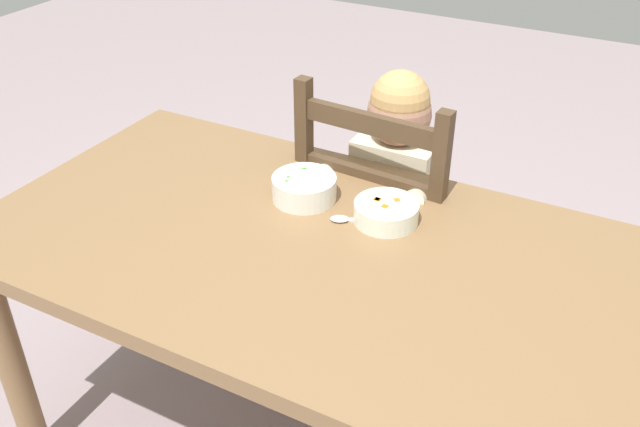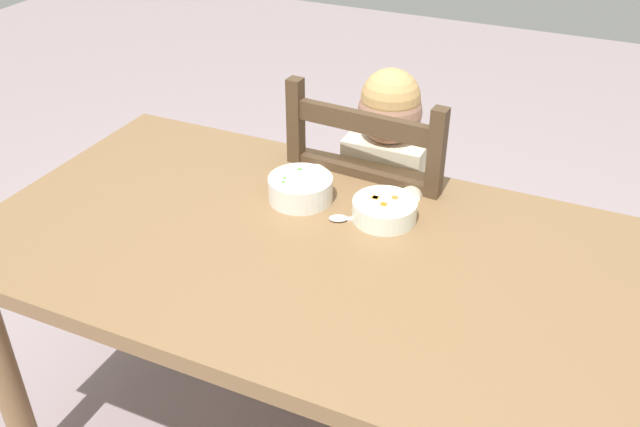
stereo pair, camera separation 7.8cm
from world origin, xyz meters
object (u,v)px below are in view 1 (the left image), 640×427
Objects in this scene: spoon at (349,219)px; bowl_of_carrots at (386,212)px; bowl_of_peas at (304,187)px; child_figure at (391,186)px; dining_chair at (387,238)px; dining_table at (308,277)px.

bowl_of_carrots is at bearing 27.58° from spoon.
spoon is at bearing -15.87° from bowl_of_peas.
bowl_of_peas is at bearing -180.00° from bowl_of_carrots.
child_figure reaches higher than bowl_of_carrots.
dining_chair is 0.43m from bowl_of_carrots.
dining_chair is at bearing 89.32° from dining_table.
spoon is (0.03, -0.33, 0.09)m from child_figure.
dining_chair is 6.06× the size of bowl_of_peas.
dining_chair is 0.99× the size of child_figure.
child_figure is at bearing -48.88° from dining_chair.
dining_table is 10.05× the size of bowl_of_carrots.
spoon is (-0.07, -0.04, -0.02)m from bowl_of_carrots.
spoon reaches higher than dining_table.
dining_table is at bearing -91.14° from child_figure.
bowl_of_peas is (-0.11, -0.29, 0.12)m from child_figure.
child_figure is 7.10× the size of spoon.
spoon is (0.03, -0.34, 0.27)m from dining_chair.
child_figure is (0.00, -0.00, 0.17)m from dining_chair.
bowl_of_peas reaches higher than dining_table.
child_figure is 6.38× the size of bowl_of_carrots.
dining_chair is 6.34× the size of bowl_of_carrots.
child_figure reaches higher than dining_table.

